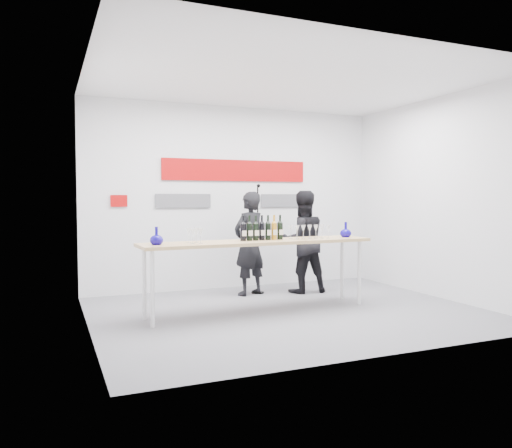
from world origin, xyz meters
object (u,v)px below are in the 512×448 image
object	(u,v)px
presenter_left	(249,243)
mic_stand	(258,260)
tasting_table	(259,246)
presenter_right	(302,242)

from	to	relation	value
presenter_left	mic_stand	size ratio (longest dim) A/B	0.93
tasting_table	mic_stand	world-z (taller)	mic_stand
tasting_table	presenter_right	bearing A→B (deg)	37.46
presenter_right	mic_stand	size ratio (longest dim) A/B	0.94
presenter_right	presenter_left	bearing A→B (deg)	-2.92
presenter_left	mic_stand	xyz separation A→B (m)	(0.17, 0.07, -0.27)
presenter_left	presenter_right	xyz separation A→B (m)	(0.85, -0.13, 0.01)
tasting_table	presenter_right	size ratio (longest dim) A/B	1.96
presenter_left	presenter_right	bearing A→B (deg)	148.78
presenter_left	tasting_table	bearing A→B (deg)	51.81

